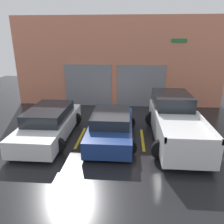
% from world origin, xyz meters
% --- Properties ---
extents(ground_plane, '(28.00, 28.00, 0.00)m').
position_xyz_m(ground_plane, '(0.00, 0.00, 0.00)').
color(ground_plane, black).
extents(shophouse_building, '(13.44, 0.68, 5.63)m').
position_xyz_m(shophouse_building, '(-0.01, 3.29, 2.78)').
color(shophouse_building, '#D17A5B').
rests_on(shophouse_building, ground).
extents(pickup_truck, '(2.42, 5.24, 1.80)m').
position_xyz_m(pickup_truck, '(2.83, -1.80, 0.85)').
color(pickup_truck, white).
rests_on(pickup_truck, ground).
extents(sedan_white, '(2.29, 4.80, 1.36)m').
position_xyz_m(sedan_white, '(-2.83, -2.06, 0.64)').
color(sedan_white, white).
rests_on(sedan_white, ground).
extents(sedan_side, '(2.22, 4.30, 1.25)m').
position_xyz_m(sedan_side, '(0.00, -2.07, 0.59)').
color(sedan_side, navy).
rests_on(sedan_side, ground).
extents(parking_stripe_far_left, '(0.12, 2.20, 0.01)m').
position_xyz_m(parking_stripe_far_left, '(-4.24, -2.09, 0.00)').
color(parking_stripe_far_left, gold).
rests_on(parking_stripe_far_left, ground).
extents(parking_stripe_left, '(0.12, 2.20, 0.01)m').
position_xyz_m(parking_stripe_left, '(-1.41, -2.09, 0.00)').
color(parking_stripe_left, gold).
rests_on(parking_stripe_left, ground).
extents(parking_stripe_centre, '(0.12, 2.20, 0.01)m').
position_xyz_m(parking_stripe_centre, '(1.41, -2.09, 0.00)').
color(parking_stripe_centre, gold).
rests_on(parking_stripe_centre, ground).
extents(parking_stripe_right, '(0.12, 2.20, 0.01)m').
position_xyz_m(parking_stripe_right, '(4.24, -2.09, 0.00)').
color(parking_stripe_right, gold).
rests_on(parking_stripe_right, ground).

